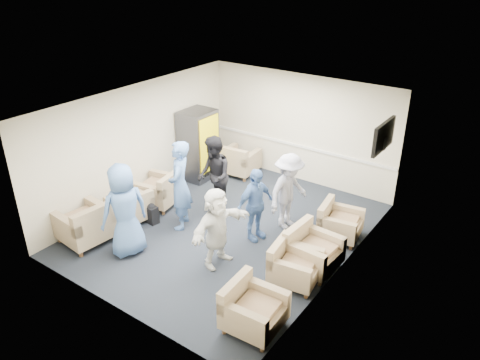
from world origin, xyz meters
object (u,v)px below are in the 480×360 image
Objects in this scene: person_back_left at (214,176)px; armchair_right_midnear at (293,266)px; armchair_left_near at (87,226)px; armchair_right_near at (251,310)px; person_back_right at (289,191)px; armchair_corner at (238,162)px; armchair_left_mid at (131,209)px; armchair_right_far at (338,223)px; person_mid_left at (180,185)px; armchair_right_midfar at (311,251)px; vending_machine at (199,145)px; person_front_right at (217,227)px; armchair_left_far at (160,191)px; person_mid_right at (255,205)px; person_front_left at (124,210)px.

armchair_right_midnear is at bearing 17.68° from person_back_left.
armchair_left_near is 1.19× the size of armchair_right_near.
armchair_corner is at bearing 66.80° from person_back_right.
armchair_left_mid is 1.00× the size of armchair_right_far.
person_mid_left reaches higher than person_back_left.
vending_machine reaches higher than armchair_right_midfar.
person_mid_left is 1.56m from person_front_right.
person_front_right is (1.21, -1.45, -0.12)m from person_back_left.
armchair_right_near is 0.98× the size of armchair_right_far.
person_back_right is at bearing 97.26° from armchair_left_far.
person_mid_right is (2.75, -1.56, -0.13)m from vending_machine.
armchair_right_midnear is at bearing -29.91° from vending_machine.
armchair_right_midfar reaches higher than armchair_left_mid.
person_back_left is (-2.65, -0.66, 0.58)m from armchair_right_far.
armchair_right_far is at bearing 88.58° from person_mid_left.
armchair_right_far is 0.58× the size of person_mid_right.
armchair_left_mid is 0.88× the size of armchair_left_far.
armchair_corner is 1.14m from vending_machine.
armchair_right_near is at bearing 31.31° from person_mid_left.
person_back_right is (2.34, -1.50, 0.47)m from armchair_corner.
person_mid_left is (1.00, 0.49, 0.64)m from armchair_left_mid.
person_front_right is at bearing 115.00° from armchair_corner.
armchair_left_near is at bearing 117.58° from armchair_right_midfar.
armchair_left_far is at bearing 73.50° from armchair_corner.
armchair_right_near is 3.36m from person_mid_left.
armchair_corner is 2.82m from person_back_right.
armchair_corner is at bearing 161.56° from person_mid_left.
armchair_right_midfar is 0.59× the size of person_front_right.
armchair_corner is 4.15m from person_front_left.
armchair_corner is at bearing 56.16° from person_mid_right.
armchair_left_far is 0.53× the size of person_mid_left.
vending_machine is 1.08× the size of person_back_right.
armchair_left_near is 1.09× the size of armchair_corner.
armchair_left_mid is 1.31m from person_front_left.
person_mid_left is 2.23m from person_back_right.
person_front_right is (2.42, -0.12, 0.46)m from armchair_left_mid.
person_front_left is 1.34m from person_mid_left.
person_front_left is at bearing 120.43° from armchair_right_midfar.
person_mid_right is (-1.35, -1.00, 0.45)m from armchair_right_far.
armchair_left_mid is at bearing -84.81° from vending_machine.
armchair_corner is 2.14m from person_back_left.
armchair_left_far is 0.66× the size of person_mid_right.
person_mid_left is (-2.83, 0.27, 0.64)m from armchair_right_midnear.
person_back_right is at bearing 131.14° from armchair_left_mid.
armchair_left_mid is 1.89m from person_back_left.
armchair_left_far is (-0.01, 0.89, 0.04)m from armchair_left_mid.
armchair_right_midfar is at bearing -3.97° from armchair_right_near.
person_mid_left is (0.19, 1.32, 0.03)m from person_front_left.
armchair_right_midnear reaches higher than armchair_right_far.
person_front_right is at bearing 51.49° from armchair_right_near.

